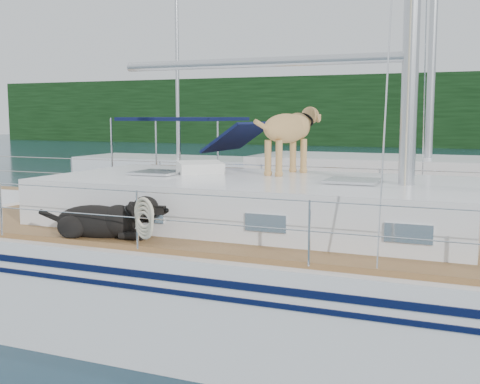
% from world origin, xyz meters
% --- Properties ---
extents(ground, '(120.00, 120.00, 0.00)m').
position_xyz_m(ground, '(0.00, 0.00, 0.00)').
color(ground, black).
rests_on(ground, ground).
extents(tree_line, '(90.00, 3.00, 6.00)m').
position_xyz_m(tree_line, '(0.00, 45.00, 3.00)').
color(tree_line, black).
rests_on(tree_line, ground).
extents(shore_bank, '(92.00, 1.00, 1.20)m').
position_xyz_m(shore_bank, '(0.00, 46.20, 0.60)').
color(shore_bank, '#595147').
rests_on(shore_bank, ground).
extents(main_sailboat, '(12.00, 3.87, 14.01)m').
position_xyz_m(main_sailboat, '(0.09, -0.00, 0.68)').
color(main_sailboat, white).
rests_on(main_sailboat, ground).
extents(neighbor_sailboat, '(11.00, 3.50, 13.30)m').
position_xyz_m(neighbor_sailboat, '(-0.04, 5.91, 0.63)').
color(neighbor_sailboat, white).
rests_on(neighbor_sailboat, ground).
extents(bg_boat_west, '(8.00, 3.00, 11.65)m').
position_xyz_m(bg_boat_west, '(-8.00, 14.00, 0.45)').
color(bg_boat_west, white).
rests_on(bg_boat_west, ground).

